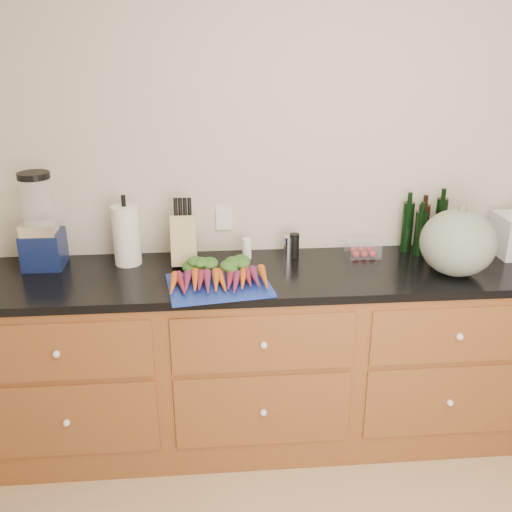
{
  "coord_description": "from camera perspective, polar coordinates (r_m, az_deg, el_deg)",
  "views": [
    {
      "loc": [
        -0.67,
        -1.22,
        2.01
      ],
      "look_at": [
        -0.47,
        1.2,
        1.06
      ],
      "focal_mm": 40.0,
      "sensor_mm": 36.0,
      "label": 1
    }
  ],
  "objects": [
    {
      "name": "cutting_board",
      "position": [
        2.59,
        -3.73,
        -2.95
      ],
      "size": [
        0.5,
        0.4,
        0.01
      ],
      "primitive_type": "cube",
      "rotation": [
        0.0,
        0.0,
        0.14
      ],
      "color": "navy",
      "rests_on": "countertop"
    },
    {
      "name": "carrots",
      "position": [
        2.61,
        -3.76,
        -2.03
      ],
      "size": [
        0.45,
        0.31,
        0.06
      ],
      "color": "#C75517",
      "rests_on": "cutting_board"
    },
    {
      "name": "canister_chrome",
      "position": [
        2.91,
        3.23,
        0.92
      ],
      "size": [
        0.05,
        0.05,
        0.11
      ],
      "primitive_type": "cylinder",
      "color": "silver",
      "rests_on": "countertop"
    },
    {
      "name": "grinder_salt",
      "position": [
        2.89,
        -0.92,
        0.75
      ],
      "size": [
        0.05,
        0.05,
        0.11
      ],
      "primitive_type": "cylinder",
      "color": "white",
      "rests_on": "countertop"
    },
    {
      "name": "grinder_pepper",
      "position": [
        2.91,
        3.85,
        1.07
      ],
      "size": [
        0.05,
        0.05,
        0.12
      ],
      "primitive_type": "cylinder",
      "color": "black",
      "rests_on": "countertop"
    },
    {
      "name": "paper_towel",
      "position": [
        2.87,
        -12.83,
        2.03
      ],
      "size": [
        0.13,
        0.13,
        0.3
      ],
      "primitive_type": "cylinder",
      "color": "white",
      "rests_on": "countertop"
    },
    {
      "name": "squash",
      "position": [
        2.83,
        19.55,
        1.27
      ],
      "size": [
        0.35,
        0.35,
        0.32
      ],
      "primitive_type": "ellipsoid",
      "color": "slate",
      "rests_on": "countertop"
    },
    {
      "name": "knife_block",
      "position": [
        2.83,
        -7.22,
        1.61
      ],
      "size": [
        0.12,
        0.12,
        0.25
      ],
      "primitive_type": "cube",
      "color": "tan",
      "rests_on": "countertop"
    },
    {
      "name": "bottles",
      "position": [
        3.09,
        16.34,
        2.72
      ],
      "size": [
        0.23,
        0.12,
        0.28
      ],
      "color": "black",
      "rests_on": "countertop"
    },
    {
      "name": "wall_back",
      "position": [
        3.01,
        8.26,
        7.47
      ],
      "size": [
        4.1,
        0.05,
        2.6
      ],
      "primitive_type": "cube",
      "color": "beige",
      "rests_on": "ground"
    },
    {
      "name": "tomato_box",
      "position": [
        2.99,
        10.65,
        0.73
      ],
      "size": [
        0.16,
        0.13,
        0.08
      ],
      "primitive_type": "cube",
      "color": "white",
      "rests_on": "countertop"
    },
    {
      "name": "blender_appliance",
      "position": [
        2.93,
        -20.74,
        2.77
      ],
      "size": [
        0.19,
        0.19,
        0.47
      ],
      "color": "#0E1945",
      "rests_on": "countertop"
    },
    {
      "name": "cabinets",
      "position": [
        3.04,
        8.77,
        -9.84
      ],
      "size": [
        3.6,
        0.64,
        0.9
      ],
      "color": "brown",
      "rests_on": "ground"
    },
    {
      "name": "countertop",
      "position": [
        2.83,
        9.28,
        -1.63
      ],
      "size": [
        3.64,
        0.62,
        0.04
      ],
      "primitive_type": "cube",
      "color": "black",
      "rests_on": "cabinets"
    }
  ]
}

